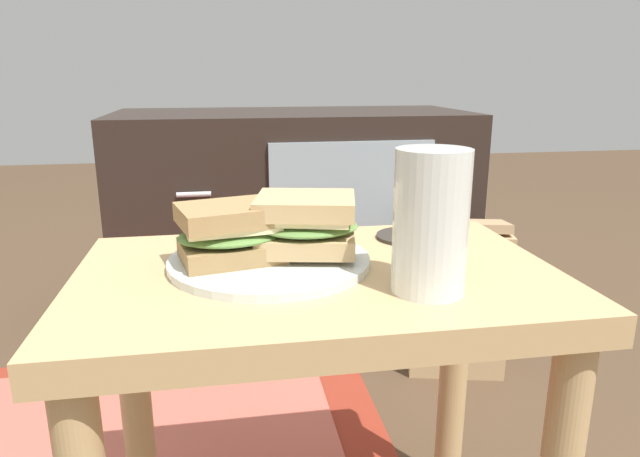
# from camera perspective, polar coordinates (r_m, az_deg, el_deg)

# --- Properties ---
(side_table) EXTENTS (0.56, 0.36, 0.46)m
(side_table) POSITION_cam_1_polar(r_m,az_deg,el_deg) (0.70, -0.25, -11.13)
(side_table) COLOR tan
(side_table) RESTS_ON ground
(tv_cabinet) EXTENTS (0.96, 0.46, 0.58)m
(tv_cabinet) POSITION_cam_1_polar(r_m,az_deg,el_deg) (1.63, -2.63, 1.43)
(tv_cabinet) COLOR black
(tv_cabinet) RESTS_ON ground
(area_rug) EXTENTS (1.08, 0.68, 0.01)m
(area_rug) POSITION_cam_1_polar(r_m,az_deg,el_deg) (1.22, -21.01, -19.54)
(area_rug) COLOR maroon
(area_rug) RESTS_ON ground
(plate) EXTENTS (0.24, 0.24, 0.01)m
(plate) POSITION_cam_1_polar(r_m,az_deg,el_deg) (0.68, -5.09, -3.26)
(plate) COLOR silver
(plate) RESTS_ON side_table
(sandwich_front) EXTENTS (0.14, 0.12, 0.07)m
(sandwich_front) POSITION_cam_1_polar(r_m,az_deg,el_deg) (0.67, -8.94, -0.42)
(sandwich_front) COLOR #9E7A4C
(sandwich_front) RESTS_ON plate
(sandwich_back) EXTENTS (0.14, 0.13, 0.07)m
(sandwich_back) POSITION_cam_1_polar(r_m,az_deg,el_deg) (0.68, -1.45, 0.53)
(sandwich_back) COLOR tan
(sandwich_back) RESTS_ON plate
(beer_glass) EXTENTS (0.08, 0.08, 0.15)m
(beer_glass) POSITION_cam_1_polar(r_m,az_deg,el_deg) (0.59, 11.05, 0.52)
(beer_glass) COLOR silver
(beer_glass) RESTS_ON side_table
(coaster) EXTENTS (0.09, 0.09, 0.01)m
(coaster) POSITION_cam_1_polar(r_m,az_deg,el_deg) (0.80, 8.88, -0.81)
(coaster) COLOR #332D28
(coaster) RESTS_ON side_table
(paper_bag) EXTENTS (0.24, 0.18, 0.37)m
(paper_bag) POSITION_cam_1_polar(r_m,az_deg,el_deg) (1.37, 13.55, -6.67)
(paper_bag) COLOR tan
(paper_bag) RESTS_ON ground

